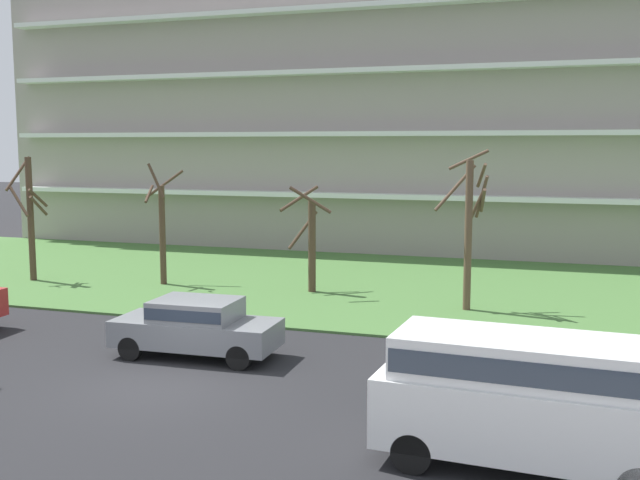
# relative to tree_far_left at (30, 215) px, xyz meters

# --- Properties ---
(ground) EXTENTS (160.00, 160.00, 0.00)m
(ground) POSITION_rel_tree_far_left_xyz_m (12.03, -10.33, -2.79)
(ground) COLOR #232326
(grass_lawn_strip) EXTENTS (80.00, 16.00, 0.08)m
(grass_lawn_strip) POSITION_rel_tree_far_left_xyz_m (12.03, 3.67, -2.75)
(grass_lawn_strip) COLOR #477238
(grass_lawn_strip) RESTS_ON ground
(apartment_building) EXTENTS (44.63, 12.77, 15.54)m
(apartment_building) POSITION_rel_tree_far_left_xyz_m (12.03, 17.58, 4.98)
(apartment_building) COLOR #9E938C
(apartment_building) RESTS_ON ground
(tree_far_left) EXTENTS (1.33, 1.46, 5.19)m
(tree_far_left) POSITION_rel_tree_far_left_xyz_m (0.00, 0.00, 0.00)
(tree_far_left) COLOR #4C3828
(tree_far_left) RESTS_ON ground
(tree_left) EXTENTS (1.52, 1.69, 4.94)m
(tree_left) POSITION_rel_tree_far_left_xyz_m (5.55, 0.98, -0.40)
(tree_left) COLOR #4C3828
(tree_left) RESTS_ON ground
(tree_center) EXTENTS (2.24, 2.26, 4.16)m
(tree_center) POSITION_rel_tree_far_left_xyz_m (11.73, 1.35, -0.67)
(tree_center) COLOR #4C3828
(tree_center) RESTS_ON ground
(tree_right) EXTENTS (1.87, 1.60, 5.52)m
(tree_right) POSITION_rel_tree_far_left_xyz_m (17.86, 0.08, 0.21)
(tree_right) COLOR brown
(tree_right) RESTS_ON ground
(van_white_near_left) EXTENTS (5.30, 2.28, 2.36)m
(van_white_near_left) POSITION_rel_tree_far_left_xyz_m (20.46, -12.33, -1.40)
(van_white_near_left) COLOR white
(van_white_near_left) RESTS_ON ground
(sedan_gray_center_right) EXTENTS (4.46, 1.96, 1.57)m
(sedan_gray_center_right) POSITION_rel_tree_far_left_xyz_m (11.68, -7.83, -1.92)
(sedan_gray_center_right) COLOR slate
(sedan_gray_center_right) RESTS_ON ground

